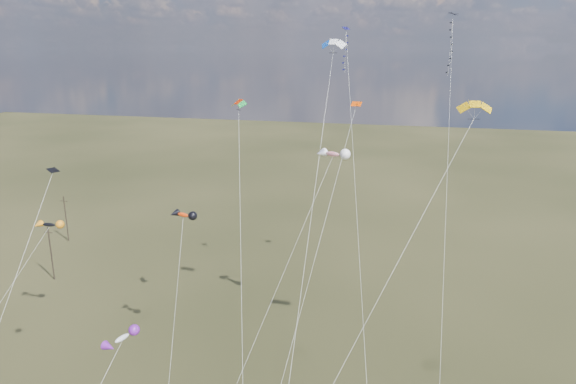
% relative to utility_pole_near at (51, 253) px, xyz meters
% --- Properties ---
extents(utility_pole_near, '(1.40, 0.20, 8.00)m').
position_rel_utility_pole_near_xyz_m(utility_pole_near, '(0.00, 0.00, 0.00)').
color(utility_pole_near, black).
rests_on(utility_pole_near, ground).
extents(utility_pole_far, '(1.40, 0.20, 8.00)m').
position_rel_utility_pole_near_xyz_m(utility_pole_far, '(-8.00, 14.00, 0.00)').
color(utility_pole_far, black).
rests_on(utility_pole_far, ground).
extents(diamond_black_high, '(1.15, 23.65, 36.10)m').
position_rel_utility_pole_near_xyz_m(diamond_black_high, '(52.65, 2.53, 26.76)').
color(diamond_black_high, black).
rests_on(diamond_black_high, ground).
extents(diamond_navy_tall, '(6.46, 20.69, 34.58)m').
position_rel_utility_pole_near_xyz_m(diamond_navy_tall, '(41.81, -0.86, 25.59)').
color(diamond_navy_tall, '#0F0D47').
rests_on(diamond_navy_tall, ground).
extents(diamond_black_mid, '(1.71, 17.01, 23.38)m').
position_rel_utility_pole_near_xyz_m(diamond_black_mid, '(22.20, -30.46, 11.49)').
color(diamond_black_mid, black).
rests_on(diamond_black_mid, ground).
extents(diamond_orange_center, '(5.44, 16.39, 27.24)m').
position_rel_utility_pole_near_xyz_m(diamond_orange_center, '(42.40, -11.47, 15.75)').
color(diamond_orange_center, '#E54000').
rests_on(diamond_orange_center, ground).
extents(parafoil_yellow, '(15.00, 19.07, 28.52)m').
position_rel_utility_pole_near_xyz_m(parafoil_yellow, '(54.06, -12.98, 23.63)').
color(parafoil_yellow, '#CB9508').
rests_on(parafoil_yellow, ground).
extents(parafoil_blue_white, '(2.31, 22.28, 33.47)m').
position_rel_utility_pole_near_xyz_m(parafoil_blue_white, '(41.51, -8.76, 28.54)').
color(parafoil_blue_white, '#1348B0').
rests_on(parafoil_blue_white, ground).
extents(parafoil_tricolor, '(7.33, 19.49, 27.82)m').
position_rel_utility_pole_near_xyz_m(parafoil_tricolor, '(32.87, -11.07, 22.92)').
color(parafoil_tricolor, '#D1D413').
rests_on(parafoil_tricolor, ground).
extents(novelty_black_orange, '(6.84, 11.02, 13.81)m').
position_rel_utility_pole_near_xyz_m(novelty_black_orange, '(10.33, -11.85, 9.14)').
color(novelty_black_orange, black).
rests_on(novelty_black_orange, ground).
extents(novelty_orange_black, '(4.52, 13.21, 16.93)m').
position_rel_utility_pole_near_xyz_m(novelty_orange_black, '(27.72, -13.70, 12.25)').
color(novelty_orange_black, '#F0390A').
rests_on(novelty_orange_black, ground).
extents(novelty_white_purple, '(5.04, 10.76, 13.32)m').
position_rel_utility_pole_near_xyz_m(novelty_white_purple, '(30.65, -30.18, 8.74)').
color(novelty_white_purple, silver).
rests_on(novelty_white_purple, ground).
extents(novelty_redwhite_stripe, '(8.92, 17.15, 22.19)m').
position_rel_utility_pole_near_xyz_m(novelty_redwhite_stripe, '(41.12, -5.11, 17.37)').
color(novelty_redwhite_stripe, red).
rests_on(novelty_redwhite_stripe, ground).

